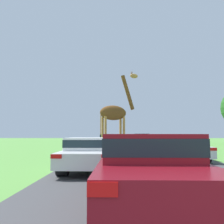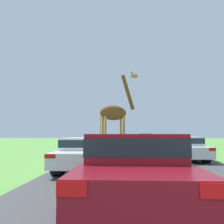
{
  "view_description": "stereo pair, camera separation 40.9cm",
  "coord_description": "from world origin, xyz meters",
  "px_view_note": "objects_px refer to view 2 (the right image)",
  "views": [
    {
      "loc": [
        -1.38,
        -0.46,
        1.44
      ],
      "look_at": [
        -1.72,
        14.36,
        2.81
      ],
      "focal_mm": 38.0,
      "sensor_mm": 36.0,
      "label": 1
    },
    {
      "loc": [
        -0.97,
        -0.44,
        1.44
      ],
      "look_at": [
        -1.72,
        14.36,
        2.81
      ],
      "focal_mm": 38.0,
      "sensor_mm": 36.0,
      "label": 2
    }
  ],
  "objects_px": {
    "car_rear_follower": "(185,147)",
    "giraffe_near_road": "(115,114)",
    "car_queue_right": "(151,142)",
    "car_lead_maroon": "(134,168)",
    "car_queue_left": "(86,152)",
    "car_far_ahead": "(111,140)",
    "car_verge_right": "(145,139)"
  },
  "relations": [
    {
      "from": "car_verge_right",
      "to": "car_rear_follower",
      "type": "height_order",
      "value": "car_verge_right"
    },
    {
      "from": "car_lead_maroon",
      "to": "car_verge_right",
      "type": "height_order",
      "value": "car_verge_right"
    },
    {
      "from": "car_lead_maroon",
      "to": "car_queue_left",
      "type": "height_order",
      "value": "car_lead_maroon"
    },
    {
      "from": "car_queue_right",
      "to": "car_rear_follower",
      "type": "bearing_deg",
      "value": -81.31
    },
    {
      "from": "giraffe_near_road",
      "to": "car_verge_right",
      "type": "relative_size",
      "value": 1.26
    },
    {
      "from": "car_lead_maroon",
      "to": "car_queue_right",
      "type": "xyz_separation_m",
      "value": [
        2.1,
        15.67,
        -0.02
      ]
    },
    {
      "from": "car_lead_maroon",
      "to": "car_verge_right",
      "type": "distance_m",
      "value": 24.44
    },
    {
      "from": "giraffe_near_road",
      "to": "car_rear_follower",
      "type": "distance_m",
      "value": 4.61
    },
    {
      "from": "car_queue_left",
      "to": "car_rear_follower",
      "type": "distance_m",
      "value": 6.31
    },
    {
      "from": "giraffe_near_road",
      "to": "car_queue_left",
      "type": "height_order",
      "value": "giraffe_near_road"
    },
    {
      "from": "car_queue_right",
      "to": "car_queue_left",
      "type": "bearing_deg",
      "value": -109.19
    },
    {
      "from": "car_lead_maroon",
      "to": "car_rear_follower",
      "type": "bearing_deg",
      "value": 70.03
    },
    {
      "from": "car_lead_maroon",
      "to": "car_queue_left",
      "type": "distance_m",
      "value": 5.01
    },
    {
      "from": "car_lead_maroon",
      "to": "car_queue_left",
      "type": "bearing_deg",
      "value": 110.11
    },
    {
      "from": "giraffe_near_road",
      "to": "car_queue_right",
      "type": "relative_size",
      "value": 1.19
    },
    {
      "from": "car_queue_left",
      "to": "car_far_ahead",
      "type": "bearing_deg",
      "value": 89.77
    },
    {
      "from": "car_queue_right",
      "to": "car_far_ahead",
      "type": "height_order",
      "value": "car_far_ahead"
    },
    {
      "from": "car_queue_right",
      "to": "car_verge_right",
      "type": "bearing_deg",
      "value": 88.6
    },
    {
      "from": "car_rear_follower",
      "to": "giraffe_near_road",
      "type": "bearing_deg",
      "value": 160.59
    },
    {
      "from": "car_queue_right",
      "to": "car_rear_follower",
      "type": "xyz_separation_m",
      "value": [
        1.07,
        -6.97,
        -0.06
      ]
    },
    {
      "from": "car_queue_left",
      "to": "car_verge_right",
      "type": "height_order",
      "value": "car_verge_right"
    },
    {
      "from": "car_queue_right",
      "to": "car_far_ahead",
      "type": "xyz_separation_m",
      "value": [
        -3.75,
        5.56,
        0.01
      ]
    },
    {
      "from": "car_far_ahead",
      "to": "car_verge_right",
      "type": "bearing_deg",
      "value": 38.02
    },
    {
      "from": "car_queue_left",
      "to": "car_far_ahead",
      "type": "relative_size",
      "value": 1.05
    },
    {
      "from": "car_far_ahead",
      "to": "car_queue_left",
      "type": "bearing_deg",
      "value": -90.23
    },
    {
      "from": "car_far_ahead",
      "to": "car_verge_right",
      "type": "relative_size",
      "value": 0.92
    },
    {
      "from": "car_lead_maroon",
      "to": "car_queue_right",
      "type": "bearing_deg",
      "value": 82.38
    },
    {
      "from": "giraffe_near_road",
      "to": "car_rear_follower",
      "type": "height_order",
      "value": "giraffe_near_road"
    },
    {
      "from": "giraffe_near_road",
      "to": "car_queue_right",
      "type": "bearing_deg",
      "value": 129.75
    },
    {
      "from": "car_queue_right",
      "to": "car_far_ahead",
      "type": "distance_m",
      "value": 6.7
    },
    {
      "from": "car_rear_follower",
      "to": "car_far_ahead",
      "type": "bearing_deg",
      "value": 111.04
    },
    {
      "from": "giraffe_near_road",
      "to": "car_rear_follower",
      "type": "xyz_separation_m",
      "value": [
        3.91,
        -1.38,
        -2.0
      ]
    }
  ]
}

